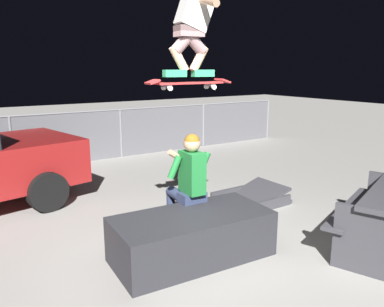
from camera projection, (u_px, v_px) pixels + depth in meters
The scene contains 7 objects.
ground_plane at pixel (208, 258), 4.32m from camera, with size 40.00×40.00×0.00m, color gray.
ledge_box_main at pixel (192, 236), 4.29m from camera, with size 1.76×0.84×0.51m, color #28282D.
person_sitting_on_ledge at pixel (188, 180), 4.68m from camera, with size 0.59×0.76×1.35m.
skateboard at pixel (189, 83), 4.40m from camera, with size 1.04×0.31×0.13m.
skater_airborne at pixel (193, 21), 4.28m from camera, with size 0.63×0.89×1.12m.
kicker_ramp at pixel (250, 200), 6.06m from camera, with size 1.11×0.80×0.35m.
fence_back at pixel (70, 136), 8.50m from camera, with size 12.05×0.05×1.16m.
Camera 1 is at (-2.31, -3.22, 2.10)m, focal length 35.81 mm.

